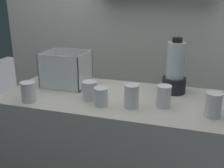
{
  "coord_description": "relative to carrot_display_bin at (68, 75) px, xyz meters",
  "views": [
    {
      "loc": [
        0.47,
        -1.53,
        1.53
      ],
      "look_at": [
        0.0,
        0.0,
        0.98
      ],
      "focal_mm": 42.74,
      "sensor_mm": 36.0,
      "label": 1
    }
  ],
  "objects": [
    {
      "name": "juice_cup_beet_far_right",
      "position": [
        0.7,
        -0.19,
        -0.02
      ],
      "size": [
        0.09,
        0.09,
        0.13
      ],
      "color": "white",
      "rests_on": "counter"
    },
    {
      "name": "counter",
      "position": [
        0.36,
        -0.11,
        -0.53
      ],
      "size": [
        1.4,
        0.64,
        0.9
      ],
      "primitive_type": "cube",
      "color": "beige",
      "rests_on": "ground_plane"
    },
    {
      "name": "juice_cup_orange_left",
      "position": [
        0.25,
        -0.21,
        -0.02
      ],
      "size": [
        0.09,
        0.09,
        0.12
      ],
      "color": "white",
      "rests_on": "counter"
    },
    {
      "name": "juice_cup_orange_far_left",
      "position": [
        -0.09,
        -0.35,
        -0.02
      ],
      "size": [
        0.09,
        0.09,
        0.12
      ],
      "color": "white",
      "rests_on": "counter"
    },
    {
      "name": "juice_cup_carrot_rightmost",
      "position": [
        0.97,
        -0.24,
        -0.01
      ],
      "size": [
        0.09,
        0.09,
        0.13
      ],
      "color": "white",
      "rests_on": "counter"
    },
    {
      "name": "carrot_display_bin",
      "position": [
        0.0,
        0.0,
        0.0
      ],
      "size": [
        0.3,
        0.25,
        0.24
      ],
      "color": "white",
      "rests_on": "counter"
    },
    {
      "name": "juice_cup_orange_middle",
      "position": [
        0.35,
        -0.28,
        -0.03
      ],
      "size": [
        0.08,
        0.08,
        0.11
      ],
      "color": "white",
      "rests_on": "counter"
    },
    {
      "name": "juice_cup_pomegranate_right",
      "position": [
        0.52,
        -0.25,
        -0.02
      ],
      "size": [
        0.09,
        0.09,
        0.14
      ],
      "color": "white",
      "rests_on": "counter"
    },
    {
      "name": "back_wall_unit",
      "position": [
        0.37,
        0.65,
        0.29
      ],
      "size": [
        2.6,
        0.24,
        2.5
      ],
      "color": "silver",
      "rests_on": "ground_plane"
    },
    {
      "name": "blender_pitcher",
      "position": [
        0.74,
        0.07,
        0.07
      ],
      "size": [
        0.15,
        0.15,
        0.36
      ],
      "color": "black",
      "rests_on": "counter"
    }
  ]
}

